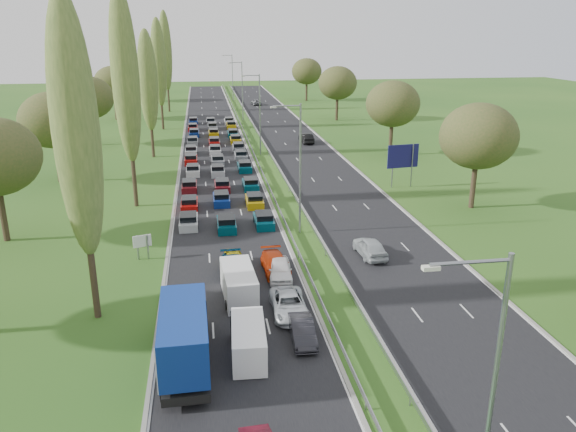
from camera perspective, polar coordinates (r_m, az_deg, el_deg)
ground at (r=88.00m, az=-2.94°, el=6.49°), size 260.00×260.00×0.00m
near_carriageway at (r=90.04m, az=-7.41°, el=6.64°), size 10.50×215.00×0.04m
far_carriageway at (r=91.32m, az=1.14°, el=6.95°), size 10.50×215.00×0.04m
central_reservation at (r=90.32m, az=-3.11°, el=7.16°), size 2.36×215.00×0.32m
lamp_columns at (r=84.99m, az=-2.87°, el=10.18°), size 0.18×140.18×12.00m
poplar_row at (r=74.46m, az=-14.81°, el=13.41°), size 2.80×127.80×22.44m
woodland_left at (r=71.40m, az=-23.42°, el=8.52°), size 8.00×166.00×11.10m
woodland_right at (r=78.30m, az=12.60°, el=10.32°), size 8.00×153.00×11.10m
traffic_queue_fill at (r=84.75m, az=-7.32°, el=6.21°), size 9.13×68.51×0.80m
near_car_7 at (r=43.41m, az=-5.60°, el=-5.26°), size 2.06×4.83×1.39m
near_car_8 at (r=44.83m, az=-5.53°, el=-4.52°), size 1.61×3.90×1.32m
near_car_9 at (r=34.80m, az=1.48°, el=-11.58°), size 1.51×4.02×1.31m
near_car_10 at (r=37.78m, az=0.10°, el=-8.97°), size 2.31×4.91×1.36m
near_car_11 at (r=43.92m, az=-1.29°, el=-4.90°), size 2.12×4.81×1.38m
near_car_12 at (r=42.86m, az=-0.80°, el=-5.44°), size 2.09×4.41×1.46m
far_car_0 at (r=47.46m, az=8.34°, el=-3.13°), size 2.10×4.74×1.59m
far_car_1 at (r=95.04m, az=1.87°, el=7.90°), size 1.94×4.92×1.59m
far_car_2 at (r=145.59m, az=-3.27°, el=11.47°), size 2.56×4.92×1.32m
blue_lorry at (r=32.42m, az=-10.44°, el=-11.66°), size 2.52×9.07×3.83m
white_van_front at (r=33.41m, az=-4.07°, el=-12.36°), size 1.90×4.86×1.95m
white_van_rear at (r=40.04m, az=-5.05°, el=-6.72°), size 2.13×5.43×2.18m
info_sign at (r=47.67m, az=-14.57°, el=-2.74°), size 1.46×0.54×2.10m
direction_sign at (r=68.54m, az=11.59°, el=5.79°), size 3.98×0.65×5.20m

